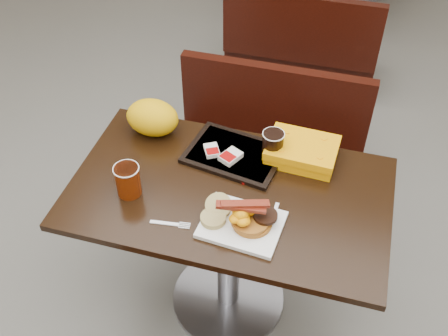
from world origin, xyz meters
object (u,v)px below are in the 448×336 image
(fork, at_px, (164,223))
(bench_far_s, at_px, (304,34))
(platter, at_px, (242,225))
(knife, at_px, (272,219))
(table_near, at_px, (229,251))
(coffee_cup_near, at_px, (128,181))
(hashbrown_sleeve_right, at_px, (231,156))
(tray, at_px, (235,154))
(pancake_stack, at_px, (252,221))
(clamshell, at_px, (302,151))
(paper_bag, at_px, (153,118))
(coffee_cup_far, at_px, (273,145))
(hashbrown_sleeve_left, at_px, (212,150))
(bench_near_n, at_px, (265,148))

(fork, bearing_deg, bench_far_s, 77.90)
(platter, relative_size, knife, 1.73)
(table_near, distance_m, bench_far_s, 1.90)
(coffee_cup_near, relative_size, fork, 0.87)
(knife, distance_m, hashbrown_sleeve_right, 0.33)
(platter, bearing_deg, tray, 113.57)
(table_near, relative_size, hashbrown_sleeve_right, 14.20)
(pancake_stack, bearing_deg, hashbrown_sleeve_right, 118.05)
(coffee_cup_near, height_order, fork, coffee_cup_near)
(table_near, bearing_deg, knife, -27.80)
(clamshell, xyz_separation_m, paper_bag, (-0.63, -0.01, 0.04))
(bench_far_s, relative_size, fork, 6.91)
(table_near, distance_m, coffee_cup_far, 0.51)
(hashbrown_sleeve_left, bearing_deg, tray, -14.84)
(coffee_cup_far, bearing_deg, pancake_stack, -88.90)
(coffee_cup_near, xyz_separation_m, tray, (0.33, 0.30, -0.05))
(platter, bearing_deg, clamshell, 75.55)
(knife, relative_size, hashbrown_sleeve_left, 2.19)
(paper_bag, bearing_deg, pancake_stack, -36.93)
(table_near, distance_m, paper_bag, 0.65)
(table_near, relative_size, knife, 7.44)
(hashbrown_sleeve_left, bearing_deg, coffee_cup_near, -159.17)
(pancake_stack, bearing_deg, hashbrown_sleeve_left, 127.57)
(platter, relative_size, coffee_cup_near, 2.22)
(bench_far_s, distance_m, knife, 2.04)
(bench_far_s, xyz_separation_m, fork, (-0.18, -2.12, 0.39))
(knife, xyz_separation_m, clamshell, (0.04, 0.35, 0.03))
(bench_far_s, height_order, fork, fork)
(coffee_cup_far, bearing_deg, hashbrown_sleeve_left, -168.32)
(pancake_stack, height_order, fork, pancake_stack)
(pancake_stack, relative_size, coffee_cup_far, 1.26)
(table_near, relative_size, platter, 4.30)
(hashbrown_sleeve_right, bearing_deg, knife, -21.22)
(clamshell, bearing_deg, pancake_stack, -102.14)
(pancake_stack, distance_m, paper_bag, 0.65)
(knife, distance_m, paper_bag, 0.68)
(tray, height_order, coffee_cup_far, coffee_cup_far)
(hashbrown_sleeve_left, relative_size, paper_bag, 0.33)
(hashbrown_sleeve_right, bearing_deg, tray, 106.85)
(fork, distance_m, knife, 0.38)
(knife, bearing_deg, hashbrown_sleeve_left, -128.98)
(platter, relative_size, clamshell, 1.03)
(pancake_stack, height_order, coffee_cup_near, coffee_cup_near)
(pancake_stack, bearing_deg, bench_far_s, 93.45)
(bench_far_s, xyz_separation_m, pancake_stack, (0.12, -2.05, 0.42))
(table_near, height_order, coffee_cup_near, coffee_cup_near)
(platter, xyz_separation_m, tray, (-0.12, 0.35, 0.00))
(bench_near_n, bearing_deg, bench_far_s, 90.00)
(bench_near_n, distance_m, bench_far_s, 1.20)
(table_near, bearing_deg, pancake_stack, -50.42)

